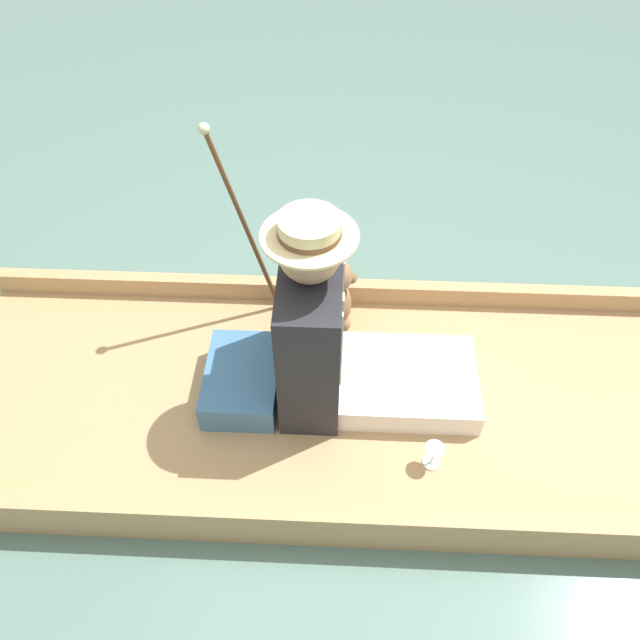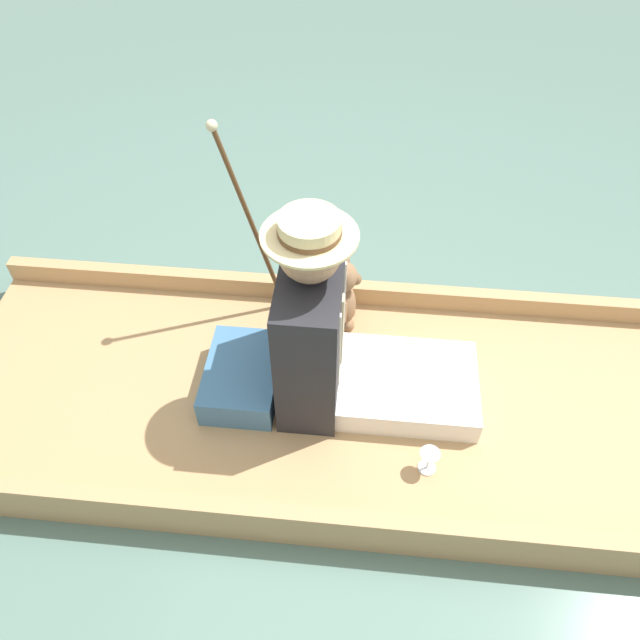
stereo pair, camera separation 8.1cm
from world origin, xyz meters
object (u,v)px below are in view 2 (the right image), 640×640
at_px(wine_glass, 429,458).
at_px(walking_cane, 246,210).
at_px(seated_person, 336,339).
at_px(teddy_bear, 342,296).

distance_m(wine_glass, walking_cane, 1.18).
relative_size(seated_person, wine_glass, 8.28).
bearing_deg(seated_person, walking_cane, -148.83).
distance_m(seated_person, wine_glass, 0.54).
distance_m(teddy_bear, walking_cane, 0.54).
xyz_separation_m(wine_glass, walking_cane, (-0.77, -0.76, 0.46)).
bearing_deg(seated_person, teddy_bear, 169.32).
relative_size(wine_glass, walking_cane, 0.11).
bearing_deg(wine_glass, walking_cane, -135.24).
bearing_deg(walking_cane, teddy_bear, 79.11).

